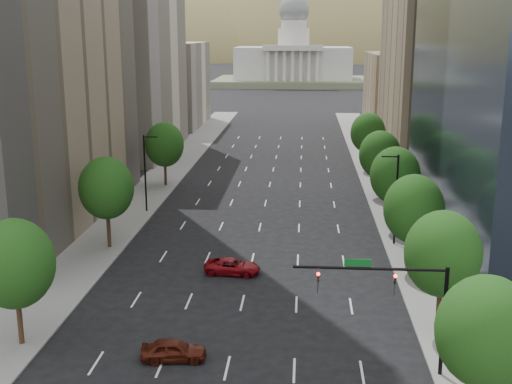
% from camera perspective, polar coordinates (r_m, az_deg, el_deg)
% --- Properties ---
extents(sidewalk_left, '(6.00, 200.00, 0.15)m').
position_cam_1_polar(sidewalk_left, '(72.14, -12.05, -2.71)').
color(sidewalk_left, slate).
rests_on(sidewalk_left, ground).
extents(sidewalk_right, '(6.00, 200.00, 0.15)m').
position_cam_1_polar(sidewalk_right, '(70.18, 13.09, -3.23)').
color(sidewalk_right, slate).
rests_on(sidewalk_right, ground).
extents(midrise_cream_left, '(14.00, 30.00, 35.00)m').
position_cam_1_polar(midrise_cream_left, '(113.24, -11.12, 12.23)').
color(midrise_cream_left, beige).
rests_on(midrise_cream_left, ground).
extents(filler_left, '(14.00, 26.00, 18.00)m').
position_cam_1_polar(filler_left, '(145.76, -7.55, 9.34)').
color(filler_left, beige).
rests_on(filler_left, ground).
extents(parking_tan_right, '(14.00, 30.00, 30.00)m').
position_cam_1_polar(parking_tan_right, '(108.38, 15.41, 10.61)').
color(parking_tan_right, '#8C7759').
rests_on(parking_tan_right, ground).
extents(filler_right, '(14.00, 26.00, 16.00)m').
position_cam_1_polar(filler_right, '(141.33, 12.71, 8.58)').
color(filler_right, '#8C7759').
rests_on(filler_right, ground).
extents(tree_right_0, '(5.20, 5.20, 8.39)m').
position_cam_1_polar(tree_right_0, '(35.95, 19.55, -11.50)').
color(tree_right_0, '#382316').
rests_on(tree_right_0, ground).
extents(tree_right_1, '(5.20, 5.20, 8.75)m').
position_cam_1_polar(tree_right_1, '(45.73, 16.07, -5.25)').
color(tree_right_1, '#382316').
rests_on(tree_right_1, ground).
extents(tree_right_2, '(5.20, 5.20, 8.61)m').
position_cam_1_polar(tree_right_2, '(57.05, 13.68, -1.45)').
color(tree_right_2, '#382316').
rests_on(tree_right_2, ground).
extents(tree_right_3, '(5.20, 5.20, 8.89)m').
position_cam_1_polar(tree_right_3, '(68.51, 12.12, 1.43)').
color(tree_right_3, '#382316').
rests_on(tree_right_3, ground).
extents(tree_right_4, '(5.20, 5.20, 8.46)m').
position_cam_1_polar(tree_right_4, '(82.21, 10.82, 3.25)').
color(tree_right_4, '#382316').
rests_on(tree_right_4, ground).
extents(tree_right_5, '(5.20, 5.20, 8.75)m').
position_cam_1_polar(tree_right_5, '(97.85, 9.80, 5.14)').
color(tree_right_5, '#382316').
rests_on(tree_right_5, ground).
extents(tree_left_0, '(5.20, 5.20, 8.75)m').
position_cam_1_polar(tree_left_0, '(44.95, -20.44, -5.93)').
color(tree_left_0, '#382316').
rests_on(tree_left_0, ground).
extents(tree_left_1, '(5.20, 5.20, 8.97)m').
position_cam_1_polar(tree_left_1, '(62.82, -13.00, 0.33)').
color(tree_left_1, '#382316').
rests_on(tree_left_1, ground).
extents(tree_left_2, '(5.20, 5.20, 8.68)m').
position_cam_1_polar(tree_left_2, '(87.53, -8.04, 4.14)').
color(tree_left_2, '#382316').
rests_on(tree_left_2, ground).
extents(streetlight_rn, '(1.70, 0.20, 9.00)m').
position_cam_1_polar(streetlight_rn, '(63.85, 12.16, -0.44)').
color(streetlight_rn, black).
rests_on(streetlight_rn, ground).
extents(streetlight_ln, '(1.70, 0.20, 9.00)m').
position_cam_1_polar(streetlight_ln, '(75.12, -9.67, 1.82)').
color(streetlight_ln, black).
rests_on(streetlight_ln, ground).
extents(traffic_signal, '(9.12, 0.40, 7.38)m').
position_cam_1_polar(traffic_signal, '(39.79, 12.79, -8.85)').
color(traffic_signal, black).
rests_on(traffic_signal, ground).
extents(capitol, '(60.00, 40.00, 35.20)m').
position_cam_1_polar(capitol, '(256.31, 3.29, 11.27)').
color(capitol, '#596647').
rests_on(capitol, ground).
extents(foothills, '(720.00, 413.00, 263.00)m').
position_cam_1_polar(foothills, '(609.21, 7.13, 8.34)').
color(foothills, olive).
rests_on(foothills, ground).
extents(car_maroon, '(4.30, 2.10, 1.41)m').
position_cam_1_polar(car_maroon, '(42.65, -7.25, -13.60)').
color(car_maroon, '#43140B').
rests_on(car_maroon, ground).
extents(car_red_far, '(4.94, 2.57, 1.33)m').
position_cam_1_polar(car_red_far, '(56.28, -2.09, -6.55)').
color(car_red_far, maroon).
rests_on(car_red_far, ground).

